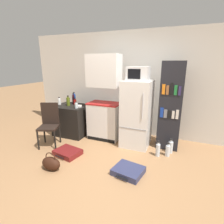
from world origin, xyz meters
name	(u,v)px	position (x,y,z in m)	size (l,w,h in m)	color
ground_plane	(104,173)	(0.00, 0.00, 0.00)	(24.00, 24.00, 0.00)	#A3754C
wall_back	(144,85)	(0.20, 2.00, 1.29)	(6.40, 0.10, 2.58)	silver
side_table	(72,120)	(-1.50, 1.26, 0.39)	(0.81, 0.68, 0.77)	black
kitchen_hutch	(104,101)	(-0.61, 1.36, 0.94)	(0.77, 0.49, 2.02)	white
refrigerator	(137,114)	(0.21, 1.29, 0.73)	(0.61, 0.65, 1.47)	white
microwave	(138,73)	(0.21, 1.28, 1.61)	(0.44, 0.36, 0.29)	silver
bookshelf	(171,107)	(0.90, 1.43, 0.93)	(0.45, 0.35, 1.87)	black
bottle_clear_short	(76,105)	(-1.23, 1.09, 0.84)	(0.08, 0.08, 0.16)	silver
bottle_olive_oil	(68,101)	(-1.57, 1.24, 0.88)	(0.09, 0.09, 0.26)	#566619
bottle_ketchup_red	(75,102)	(-1.46, 1.38, 0.84)	(0.07, 0.07, 0.17)	#AD1914
bottle_blue_soda	(74,98)	(-1.59, 1.54, 0.90)	(0.09, 0.09, 0.30)	#1E47A3
bottle_wine_dark	(73,99)	(-1.55, 1.45, 0.90)	(0.06, 0.06, 0.30)	black
bottle_milk_white	(59,101)	(-1.86, 1.25, 0.85)	(0.09, 0.09, 0.19)	white
bowl	(79,106)	(-1.24, 1.22, 0.79)	(0.14, 0.14, 0.04)	silver
chair	(49,121)	(-1.60, 0.55, 0.56)	(0.52, 0.52, 0.97)	black
suitcase_large_flat	(128,171)	(0.39, 0.15, 0.05)	(0.55, 0.51, 0.10)	navy
suitcase_small_flat	(68,152)	(-0.96, 0.28, 0.05)	(0.57, 0.48, 0.10)	maroon
handbag	(51,163)	(-0.90, -0.26, 0.12)	(0.36, 0.20, 0.33)	#33190F
water_bottle_front	(168,150)	(0.95, 1.02, 0.12)	(0.09, 0.09, 0.29)	silver
water_bottle_middle	(158,150)	(0.76, 0.94, 0.14)	(0.08, 0.08, 0.33)	silver
water_bottle_back	(171,147)	(0.99, 1.18, 0.13)	(0.09, 0.09, 0.32)	silver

